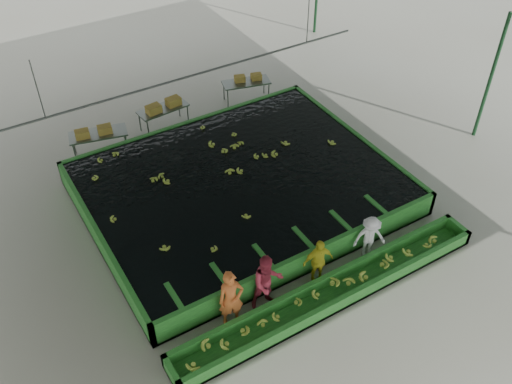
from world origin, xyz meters
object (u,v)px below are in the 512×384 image
flotation_tank (241,188)px  packing_table_mid (164,118)px  packing_table_right (246,91)px  worker_d (370,237)px  worker_b (267,282)px  packing_table_left (100,144)px  worker_c (318,261)px  worker_a (231,299)px  sorting_trough (331,293)px  box_stack_right (248,80)px  box_stack_left (94,135)px  box_stack_mid (164,109)px

flotation_tank → packing_table_mid: bearing=94.8°
packing_table_right → worker_d: bearing=-98.2°
worker_b → packing_table_left: size_ratio=0.90×
worker_c → packing_table_left: bearing=120.5°
worker_a → sorting_trough: bearing=-3.0°
worker_a → packing_table_right: (6.13, 9.62, -0.50)m
box_stack_right → box_stack_left: bearing=-175.4°
worker_a → packing_table_left: (-0.43, 9.16, -0.47)m
packing_table_mid → box_stack_mid: (0.02, -0.07, 0.45)m
box_stack_left → worker_b: bearing=-79.4°
flotation_tank → packing_table_right: (3.36, 5.32, -0.00)m
worker_d → flotation_tank: bearing=139.0°
box_stack_right → packing_table_right: bearing=-153.4°
worker_c → packing_table_right: worker_c is taller
worker_d → packing_table_mid: size_ratio=0.77×
packing_table_left → box_stack_left: (-0.15, -0.03, 0.47)m
flotation_tank → sorting_trough: (0.00, -5.10, -0.20)m
packing_table_left → box_stack_mid: (2.78, 0.34, 0.43)m
packing_table_left → box_stack_mid: box_stack_mid is taller
flotation_tank → worker_d: 4.74m
sorting_trough → packing_table_mid: size_ratio=5.07×
packing_table_left → box_stack_mid: size_ratio=1.44×
worker_c → worker_d: worker_c is taller
packing_table_right → box_stack_left: 6.75m
worker_b → box_stack_right: worker_b is taller
worker_d → packing_table_left: (-5.18, 9.16, -0.28)m
box_stack_left → box_stack_right: box_stack_left is taller
worker_a → box_stack_mid: (2.35, 9.50, -0.05)m
sorting_trough → packing_table_mid: bearing=92.5°
worker_b → box_stack_left: (-1.71, 9.13, 0.01)m
worker_a → box_stack_right: 11.53m
worker_d → packing_table_left: bearing=143.8°
packing_table_mid → box_stack_right: 3.96m
box_stack_left → box_stack_right: size_ratio=1.15×
packing_table_right → box_stack_right: (0.13, 0.07, 0.45)m
worker_b → box_stack_mid: worker_b is taller
box_stack_left → packing_table_mid: bearing=8.4°
worker_d → worker_c: bearing=-155.7°
flotation_tank → sorting_trough: size_ratio=1.00×
packing_table_right → box_stack_left: box_stack_left is taller
packing_table_mid → box_stack_left: size_ratio=1.50×
flotation_tank → worker_d: size_ratio=6.60×
sorting_trough → worker_a: size_ratio=5.28×
worker_c → sorting_trough: bearing=-84.2°
worker_d → box_stack_right: (1.51, 9.68, 0.14)m
packing_table_mid → worker_b: bearing=-97.1°
worker_c → box_stack_mid: 9.51m
packing_table_left → box_stack_mid: bearing=6.9°
sorting_trough → box_stack_mid: bearing=92.4°
worker_b → box_stack_right: 10.96m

